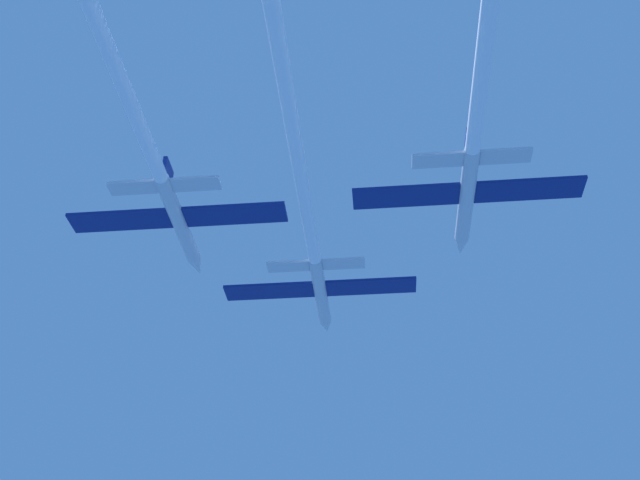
# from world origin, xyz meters

# --- Properties ---
(jet_lead) EXTENTS (14.69, 47.37, 2.43)m
(jet_lead) POSITION_xyz_m (-0.69, -13.08, -0.59)
(jet_lead) COLOR silver
(jet_left_wing) EXTENTS (14.69, 50.69, 2.43)m
(jet_left_wing) POSITION_xyz_m (-9.42, -24.22, -0.43)
(jet_left_wing) COLOR silver
(jet_right_wing) EXTENTS (14.69, 42.20, 2.43)m
(jet_right_wing) POSITION_xyz_m (9.73, -21.30, -0.40)
(jet_right_wing) COLOR silver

